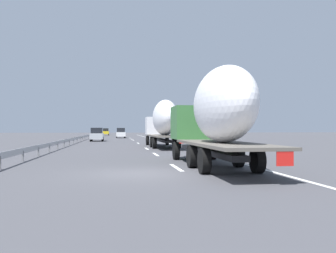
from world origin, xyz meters
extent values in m
plane|color=#424247|center=(40.00, 0.00, 0.00)|extent=(260.00, 260.00, 0.00)
cube|color=white|center=(2.00, -1.80, 0.00)|extent=(3.20, 0.20, 0.01)
cube|color=white|center=(11.04, -1.80, 0.00)|extent=(3.20, 0.20, 0.01)
cube|color=white|center=(18.66, -1.80, 0.00)|extent=(3.20, 0.20, 0.01)
cube|color=white|center=(31.78, -1.80, 0.00)|extent=(3.20, 0.20, 0.01)
cube|color=white|center=(44.76, -1.80, 0.00)|extent=(3.20, 0.20, 0.01)
cube|color=white|center=(50.13, -1.80, 0.00)|extent=(3.20, 0.20, 0.01)
cube|color=white|center=(58.79, -1.80, 0.00)|extent=(3.20, 0.20, 0.01)
cube|color=white|center=(45.00, -5.50, 0.00)|extent=(110.00, 0.20, 0.01)
cube|color=silver|center=(26.17, -3.60, 2.15)|extent=(2.40, 2.50, 1.90)
cube|color=black|center=(27.27, -3.60, 2.65)|extent=(0.08, 2.12, 0.80)
cube|color=#262628|center=(22.98, -3.60, 0.67)|extent=(11.76, 0.70, 0.24)
cube|color=#59544C|center=(19.78, -3.60, 1.14)|extent=(10.38, 2.50, 0.12)
ellipsoid|color=white|center=(19.78, -3.60, 2.86)|extent=(7.50, 2.20, 3.32)
cube|color=red|center=(14.62, -4.29, 0.90)|extent=(0.04, 0.56, 0.56)
cylinder|color=black|center=(26.17, -2.50, 0.52)|extent=(1.04, 0.30, 1.04)
cylinder|color=black|center=(26.17, -4.70, 0.52)|extent=(1.04, 0.30, 1.04)
cylinder|color=black|center=(20.98, -2.50, 0.52)|extent=(1.04, 0.35, 1.04)
cylinder|color=black|center=(20.98, -4.70, 0.52)|extent=(1.04, 0.35, 1.04)
cylinder|color=black|center=(18.58, -2.50, 0.52)|extent=(1.04, 0.35, 1.04)
cylinder|color=black|center=(18.58, -4.70, 0.52)|extent=(1.04, 0.35, 1.04)
cube|color=#387038|center=(6.37, -3.60, 2.15)|extent=(2.40, 2.50, 1.90)
cube|color=black|center=(7.47, -3.60, 2.65)|extent=(0.08, 2.12, 0.80)
cube|color=#262628|center=(3.48, -3.60, 0.67)|extent=(10.62, 0.70, 0.24)
cube|color=#59544C|center=(0.60, -3.60, 1.14)|extent=(9.14, 2.50, 0.12)
ellipsoid|color=white|center=(0.56, -3.60, 2.84)|extent=(6.39, 2.20, 3.27)
cube|color=red|center=(-3.94, -4.29, 0.90)|extent=(0.04, 0.56, 0.56)
cylinder|color=black|center=(6.37, -2.50, 0.52)|extent=(1.04, 0.30, 1.04)
cylinder|color=black|center=(6.37, -4.70, 0.52)|extent=(1.04, 0.30, 1.04)
cylinder|color=black|center=(1.80, -2.50, 0.52)|extent=(1.04, 0.35, 1.04)
cylinder|color=black|center=(1.80, -4.70, 0.52)|extent=(1.04, 0.35, 1.04)
cylinder|color=black|center=(-0.60, -2.50, 0.52)|extent=(1.04, 0.35, 1.04)
cylinder|color=black|center=(-0.60, -4.70, 0.52)|extent=(1.04, 0.35, 1.04)
cube|color=#ADB2B7|center=(40.46, 3.71, 0.74)|extent=(4.59, 1.84, 0.84)
cube|color=black|center=(40.12, 3.71, 1.56)|extent=(2.52, 1.62, 0.80)
cylinder|color=black|center=(41.89, 4.53, 0.32)|extent=(0.64, 0.22, 0.64)
cylinder|color=black|center=(41.89, 2.89, 0.32)|extent=(0.64, 0.22, 0.64)
cylinder|color=black|center=(39.04, 4.53, 0.32)|extent=(0.64, 0.22, 0.64)
cylinder|color=black|center=(39.04, 2.89, 0.32)|extent=(0.64, 0.22, 0.64)
cube|color=white|center=(59.67, 0.00, 0.74)|extent=(4.75, 1.78, 0.84)
cube|color=black|center=(59.31, 0.00, 1.58)|extent=(2.61, 1.57, 0.83)
cylinder|color=black|center=(61.14, 0.79, 0.32)|extent=(0.64, 0.22, 0.64)
cylinder|color=black|center=(61.14, -0.79, 0.32)|extent=(0.64, 0.22, 0.64)
cylinder|color=black|center=(58.19, 0.79, 0.32)|extent=(0.64, 0.22, 0.64)
cylinder|color=black|center=(58.19, -0.79, 0.32)|extent=(0.64, 0.22, 0.64)
cube|color=gold|center=(93.72, 3.81, 0.74)|extent=(4.78, 1.72, 0.84)
cube|color=black|center=(93.36, 3.81, 1.57)|extent=(2.63, 1.52, 0.83)
cylinder|color=black|center=(95.20, 4.58, 0.32)|extent=(0.64, 0.22, 0.64)
cylinder|color=black|center=(95.20, 3.05, 0.32)|extent=(0.64, 0.22, 0.64)
cylinder|color=black|center=(92.24, 4.58, 0.32)|extent=(0.64, 0.22, 0.64)
cylinder|color=black|center=(92.24, 3.05, 0.32)|extent=(0.64, 0.22, 0.64)
cylinder|color=gray|center=(35.54, -6.70, 1.17)|extent=(0.10, 0.10, 2.34)
cube|color=#2D569E|center=(35.54, -6.70, 2.69)|extent=(0.06, 0.90, 0.70)
cylinder|color=#472D19|center=(36.97, -10.52, 0.76)|extent=(0.40, 0.40, 1.52)
cone|color=#194C1E|center=(36.97, -10.52, 3.57)|extent=(2.61, 2.61, 4.09)
cylinder|color=#472D19|center=(33.65, -9.81, 0.66)|extent=(0.28, 0.28, 1.32)
cone|color=#194C1E|center=(33.65, -9.81, 3.70)|extent=(3.71, 3.71, 4.75)
cylinder|color=#472D19|center=(82.14, -10.72, 0.74)|extent=(0.25, 0.25, 1.48)
cone|color=#1E5B23|center=(82.14, -10.72, 4.06)|extent=(2.47, 2.47, 5.16)
cylinder|color=#472D19|center=(24.84, -11.49, 0.79)|extent=(0.28, 0.28, 1.58)
cone|color=#1E5B23|center=(24.84, -11.49, 3.90)|extent=(3.05, 3.05, 4.65)
cube|color=#9EA0A5|center=(43.00, 6.00, 0.60)|extent=(94.00, 0.06, 0.32)
cube|color=slate|center=(2.13, 6.00, 0.30)|extent=(0.10, 0.10, 0.60)
cube|color=slate|center=(6.22, 6.00, 0.30)|extent=(0.10, 0.10, 0.60)
cube|color=slate|center=(10.30, 6.00, 0.30)|extent=(0.10, 0.10, 0.60)
cube|color=slate|center=(14.39, 6.00, 0.30)|extent=(0.10, 0.10, 0.60)
cube|color=slate|center=(18.48, 6.00, 0.30)|extent=(0.10, 0.10, 0.60)
cube|color=slate|center=(22.57, 6.00, 0.30)|extent=(0.10, 0.10, 0.60)
cube|color=slate|center=(26.65, 6.00, 0.30)|extent=(0.10, 0.10, 0.60)
cube|color=slate|center=(30.74, 6.00, 0.30)|extent=(0.10, 0.10, 0.60)
cube|color=slate|center=(34.83, 6.00, 0.30)|extent=(0.10, 0.10, 0.60)
cube|color=slate|center=(38.91, 6.00, 0.30)|extent=(0.10, 0.10, 0.60)
cube|color=slate|center=(43.00, 6.00, 0.30)|extent=(0.10, 0.10, 0.60)
cube|color=slate|center=(47.09, 6.00, 0.30)|extent=(0.10, 0.10, 0.60)
cube|color=slate|center=(51.17, 6.00, 0.30)|extent=(0.10, 0.10, 0.60)
cube|color=slate|center=(55.26, 6.00, 0.30)|extent=(0.10, 0.10, 0.60)
cube|color=slate|center=(59.35, 6.00, 0.30)|extent=(0.10, 0.10, 0.60)
cube|color=slate|center=(63.43, 6.00, 0.30)|extent=(0.10, 0.10, 0.60)
cube|color=slate|center=(67.52, 6.00, 0.30)|extent=(0.10, 0.10, 0.60)
cube|color=slate|center=(71.61, 6.00, 0.30)|extent=(0.10, 0.10, 0.60)
cube|color=slate|center=(75.70, 6.00, 0.30)|extent=(0.10, 0.10, 0.60)
cube|color=slate|center=(79.78, 6.00, 0.30)|extent=(0.10, 0.10, 0.60)
cube|color=slate|center=(83.87, 6.00, 0.30)|extent=(0.10, 0.10, 0.60)
cube|color=slate|center=(87.96, 6.00, 0.30)|extent=(0.10, 0.10, 0.60)
camera|label=1|loc=(-15.01, 0.97, 1.78)|focal=39.87mm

